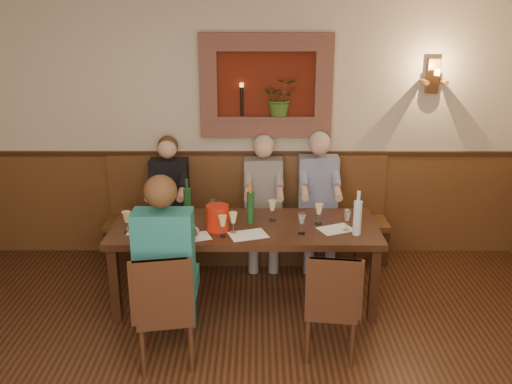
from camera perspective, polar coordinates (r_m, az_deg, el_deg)
room_shell at (r=3.04m, az=-1.98°, el=3.71°), size 6.04×6.04×2.82m
wainscoting at (r=3.60m, az=-1.74°, el=-16.79°), size 6.02×6.02×1.15m
wall_niche at (r=5.95m, az=1.40°, el=10.14°), size 1.36×0.30×1.06m
wall_sconce at (r=6.18m, az=17.29°, el=10.92°), size 0.25×0.20×0.35m
dining_table at (r=5.18m, az=-1.11°, el=-4.11°), size 2.40×0.90×0.75m
bench at (r=6.19m, az=-0.91°, el=-3.74°), size 3.00×0.45×1.11m
chair_near_left at (r=4.54m, az=-8.98°, el=-13.54°), size 0.49×0.49×0.95m
chair_near_right at (r=4.63m, az=7.46°, el=-12.99°), size 0.45×0.45×0.90m
person_bench_left at (r=6.08m, az=-8.63°, el=-2.03°), size 0.39×0.48×1.36m
person_bench_mid at (r=6.00m, az=0.74°, el=-2.02°), size 0.40×0.49×1.37m
person_bench_right at (r=6.03m, az=6.22°, el=-1.87°), size 0.41×0.51×1.41m
person_chair_front at (r=4.56m, az=-8.83°, el=-8.46°), size 0.45×0.55×1.49m
spittoon_bucket at (r=5.02m, az=-3.88°, el=-2.59°), size 0.23×0.23×0.23m
wine_bottle_green_a at (r=5.15m, az=-0.56°, el=-1.50°), size 0.08×0.08×0.38m
wine_bottle_green_b at (r=5.32m, az=-6.88°, el=-1.02°), size 0.09×0.09×0.37m
water_bottle at (r=4.97m, az=10.11°, el=-2.48°), size 0.09×0.09×0.39m
tasting_sheet_a at (r=5.11m, az=-11.26°, el=-3.88°), size 0.26×0.19×0.00m
tasting_sheet_b at (r=4.94m, az=-0.80°, el=-4.31°), size 0.37×0.32×0.00m
tasting_sheet_c at (r=5.11m, az=7.98°, el=-3.70°), size 0.35×0.31×0.00m
tasting_sheet_d at (r=4.93m, az=-6.27°, el=-4.51°), size 0.33×0.29×0.00m
wine_glass_0 at (r=5.09m, az=-12.79°, el=-2.94°), size 0.08×0.08×0.19m
wine_glass_1 at (r=5.18m, az=6.30°, el=-2.20°), size 0.08×0.08×0.19m
wine_glass_2 at (r=5.24m, az=1.64°, el=-1.85°), size 0.08×0.08×0.19m
wine_glass_3 at (r=5.27m, az=-4.24°, el=-1.80°), size 0.08×0.08×0.19m
wine_glass_4 at (r=4.95m, az=-2.30°, el=-3.09°), size 0.08×0.08×0.19m
wine_glass_5 at (r=4.98m, az=-6.70°, el=-3.09°), size 0.08×0.08×0.19m
wine_glass_6 at (r=4.88m, az=-3.35°, el=-3.43°), size 0.08×0.08×0.19m
wine_glass_7 at (r=4.95m, az=4.60°, el=-3.16°), size 0.08×0.08×0.19m
wine_glass_8 at (r=5.07m, az=9.06°, el=-2.82°), size 0.08×0.08×0.19m
wine_glass_9 at (r=5.28m, az=-9.52°, el=-1.95°), size 0.08×0.08×0.19m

